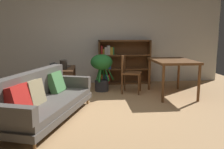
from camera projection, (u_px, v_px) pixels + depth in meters
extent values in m
plane|color=tan|center=(107.00, 114.00, 4.00)|extent=(8.16, 8.16, 0.00)
cube|color=silver|center=(99.00, 34.00, 6.42)|extent=(6.80, 0.10, 2.70)
cylinder|color=olive|center=(88.00, 101.00, 4.60)|extent=(0.04, 0.04, 0.12)
cylinder|color=olive|center=(34.00, 146.00, 2.75)|extent=(0.04, 0.04, 0.12)
cylinder|color=olive|center=(57.00, 99.00, 4.74)|extent=(0.04, 0.04, 0.12)
cube|color=#56514C|center=(49.00, 110.00, 3.73)|extent=(1.38, 2.22, 0.10)
cube|color=#56514C|center=(48.00, 104.00, 3.71)|extent=(1.33, 2.13, 0.10)
cube|color=#56514C|center=(31.00, 86.00, 3.73)|extent=(0.81, 1.95, 0.44)
cube|color=#56514C|center=(72.00, 82.00, 4.61)|extent=(0.74, 0.36, 0.22)
cube|color=#56514C|center=(7.00, 114.00, 2.75)|extent=(0.74, 0.36, 0.22)
cube|color=red|center=(18.00, 99.00, 3.15)|extent=(0.34, 0.43, 0.40)
cube|color=tan|center=(33.00, 93.00, 3.50)|extent=(0.34, 0.42, 0.39)
cube|color=#4C894C|center=(56.00, 82.00, 4.25)|extent=(0.34, 0.43, 0.39)
cube|color=#56351E|center=(66.00, 77.00, 5.88)|extent=(0.47, 0.04, 0.58)
cube|color=#56351E|center=(62.00, 85.00, 4.90)|extent=(0.47, 0.04, 0.58)
cube|color=#56351E|center=(64.00, 82.00, 5.40)|extent=(0.47, 1.00, 0.04)
cube|color=#56351E|center=(64.00, 69.00, 5.34)|extent=(0.47, 1.04, 0.04)
cube|color=#56351E|center=(65.00, 92.00, 5.44)|extent=(0.47, 1.00, 0.04)
cube|color=#333338|center=(64.00, 67.00, 5.47)|extent=(0.28, 0.36, 0.02)
cube|color=black|center=(56.00, 65.00, 5.49)|extent=(0.26, 0.34, 0.08)
cylinder|color=#2D2823|center=(64.00, 65.00, 5.16)|extent=(0.16, 0.16, 0.21)
cylinder|color=slate|center=(63.00, 63.00, 5.15)|extent=(0.09, 0.09, 0.01)
cylinder|color=#333338|center=(102.00, 86.00, 5.63)|extent=(0.33, 0.33, 0.26)
cylinder|color=#287A33|center=(107.00, 68.00, 5.61)|extent=(0.31, 0.11, 0.58)
cylinder|color=#287A33|center=(103.00, 72.00, 5.66)|extent=(0.13, 0.21, 0.38)
cylinder|color=#287A33|center=(101.00, 71.00, 5.62)|extent=(0.08, 0.15, 0.44)
cylinder|color=#287A33|center=(99.00, 71.00, 5.58)|extent=(0.16, 0.09, 0.44)
cylinder|color=#287A33|center=(99.00, 71.00, 5.54)|extent=(0.14, 0.07, 0.45)
cylinder|color=#287A33|center=(100.00, 73.00, 5.45)|extent=(0.12, 0.28, 0.43)
cylinder|color=#287A33|center=(105.00, 69.00, 5.50)|extent=(0.20, 0.17, 0.56)
ellipsoid|color=#287A33|center=(102.00, 62.00, 5.53)|extent=(0.52, 0.52, 0.36)
cylinder|color=brown|center=(149.00, 75.00, 5.71)|extent=(0.06, 0.06, 0.74)
cylinder|color=brown|center=(163.00, 84.00, 4.64)|extent=(0.06, 0.06, 0.74)
cylinder|color=brown|center=(179.00, 74.00, 5.78)|extent=(0.06, 0.06, 0.74)
cylinder|color=brown|center=(199.00, 83.00, 4.71)|extent=(0.06, 0.06, 0.74)
cube|color=brown|center=(172.00, 61.00, 5.14)|extent=(0.84, 1.19, 0.05)
cylinder|color=brown|center=(140.00, 82.00, 5.56)|extent=(0.04, 0.04, 0.45)
cylinder|color=brown|center=(139.00, 85.00, 5.21)|extent=(0.04, 0.04, 0.45)
cylinder|color=brown|center=(125.00, 81.00, 5.64)|extent=(0.04, 0.04, 0.45)
cylinder|color=brown|center=(122.00, 85.00, 5.29)|extent=(0.04, 0.04, 0.45)
cube|color=brown|center=(132.00, 73.00, 5.39)|extent=(0.52, 0.51, 0.04)
cube|color=brown|center=(124.00, 63.00, 5.39)|extent=(0.15, 0.35, 0.38)
cube|color=brown|center=(99.00, 62.00, 6.33)|extent=(0.04, 0.32, 1.19)
cube|color=brown|center=(149.00, 62.00, 6.46)|extent=(0.04, 0.32, 1.19)
cube|color=brown|center=(125.00, 41.00, 6.30)|extent=(1.40, 0.32, 0.04)
cube|color=brown|center=(124.00, 83.00, 6.50)|extent=(1.40, 0.32, 0.04)
cube|color=brown|center=(124.00, 61.00, 6.53)|extent=(1.37, 0.04, 1.19)
cube|color=brown|center=(124.00, 69.00, 6.43)|extent=(1.37, 0.31, 0.04)
cube|color=brown|center=(124.00, 55.00, 6.36)|extent=(1.37, 0.31, 0.04)
cube|color=orange|center=(102.00, 79.00, 6.39)|extent=(0.05, 0.22, 0.22)
cube|color=#2D5199|center=(104.00, 79.00, 6.39)|extent=(0.07, 0.21, 0.20)
cube|color=#2D5199|center=(107.00, 79.00, 6.40)|extent=(0.07, 0.20, 0.22)
cube|color=red|center=(109.00, 78.00, 6.40)|extent=(0.04, 0.21, 0.24)
cube|color=gold|center=(102.00, 66.00, 6.34)|extent=(0.06, 0.26, 0.16)
cube|color=orange|center=(104.00, 65.00, 6.33)|extent=(0.07, 0.20, 0.19)
cube|color=#2D5199|center=(107.00, 66.00, 6.35)|extent=(0.06, 0.25, 0.15)
cube|color=#2D5199|center=(109.00, 65.00, 6.35)|extent=(0.07, 0.24, 0.18)
cube|color=red|center=(102.00, 50.00, 6.26)|extent=(0.05, 0.22, 0.24)
cube|color=gold|center=(104.00, 52.00, 6.27)|extent=(0.03, 0.22, 0.15)
cube|color=silver|center=(106.00, 51.00, 6.27)|extent=(0.07, 0.20, 0.20)
cube|color=silver|center=(108.00, 50.00, 6.28)|extent=(0.07, 0.26, 0.24)
cube|color=gold|center=(111.00, 51.00, 6.29)|extent=(0.07, 0.26, 0.20)
cube|color=#337F47|center=(113.00, 51.00, 6.28)|extent=(0.03, 0.19, 0.19)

